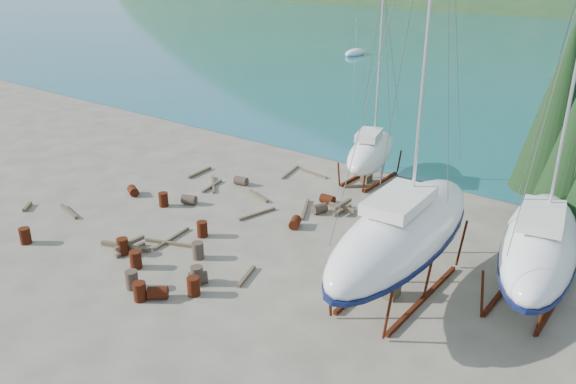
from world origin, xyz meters
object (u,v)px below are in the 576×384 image
Objects in this scene: large_sailboat_far at (540,243)px; worker at (359,237)px; large_sailboat_near at (403,231)px; small_sailboat_shore at (371,151)px.

worker is at bearing 177.78° from large_sailboat_far.
large_sailboat_near is at bearing -129.37° from worker.
large_sailboat_near is 5.87m from large_sailboat_far.
small_sailboat_shore is 10.59m from worker.
large_sailboat_far is 9.20× the size of worker.
worker is (-3.32, 2.04, -2.19)m from large_sailboat_near.
large_sailboat_near is 1.50× the size of small_sailboat_shore.
large_sailboat_near is at bearing -70.85° from small_sailboat_shore.
large_sailboat_far is 1.30× the size of small_sailboat_shore.
large_sailboat_far is at bearing 30.92° from large_sailboat_near.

